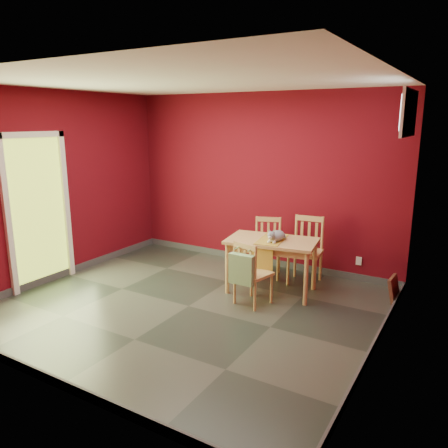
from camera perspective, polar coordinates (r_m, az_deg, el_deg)
The scene contains 13 objects.
ground at distance 5.60m, azimuth -4.63°, elevation -10.64°, with size 4.50×4.50×0.00m, color #2D342D.
room_shell at distance 5.58m, azimuth -4.64°, elevation -10.17°, with size 4.50×4.50×4.50m.
doorway at distance 6.52m, azimuth -23.18°, elevation 2.15°, with size 0.06×1.01×2.13m.
window at distance 5.21m, azimuth 22.97°, elevation 13.19°, with size 0.05×0.90×0.50m.
outlet_plate at distance 6.60m, azimuth 17.20°, elevation -4.63°, with size 0.08×0.01×0.12m, color silver.
dining_table at distance 5.86m, azimuth 6.26°, elevation -2.88°, with size 1.26×0.86×0.73m.
table_runner at distance 5.75m, azimuth 5.82°, elevation -2.76°, with size 0.41×0.70×0.33m.
chair_far_left at distance 6.52m, azimuth 5.66°, elevation -2.97°, with size 0.52×0.52×0.87m.
chair_far_right at distance 6.33m, azimuth 10.67°, elevation -3.28°, with size 0.49×0.49×0.95m.
chair_near at distance 5.49m, azimuth 3.59°, elevation -6.34°, with size 0.46×0.46×0.83m.
tote_bag at distance 5.30m, azimuth 2.33°, elevation -5.91°, with size 0.31×0.19×0.44m.
cat at distance 5.75m, azimuth 6.88°, elevation -1.29°, with size 0.20×0.38×0.19m, color slate, non-canonical shape.
picture_frame at distance 6.02m, azimuth 21.31°, elevation -8.02°, with size 0.13×0.35×0.34m.
Camera 1 is at (2.98, -4.16, 2.28)m, focal length 35.00 mm.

